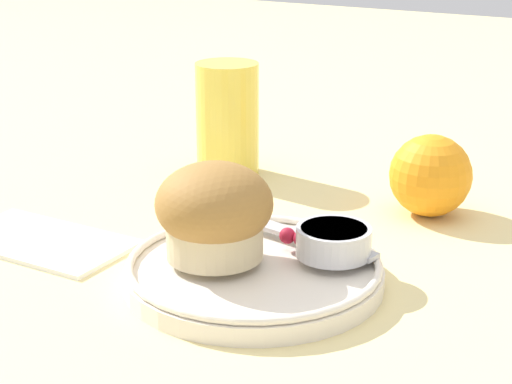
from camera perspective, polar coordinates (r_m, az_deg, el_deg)
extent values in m
plane|color=beige|center=(0.65, 1.91, -5.55)|extent=(3.00, 3.00, 0.00)
cylinder|color=silver|center=(0.64, -0.14, -5.55)|extent=(0.19, 0.19, 0.01)
torus|color=silver|center=(0.63, -0.14, -4.73)|extent=(0.19, 0.19, 0.01)
cylinder|color=beige|center=(0.63, -2.77, -2.87)|extent=(0.07, 0.07, 0.03)
ellipsoid|color=olive|center=(0.62, -2.81, -0.78)|extent=(0.09, 0.09, 0.06)
cylinder|color=silver|center=(0.64, 5.19, -3.29)|extent=(0.06, 0.06, 0.02)
cylinder|color=white|center=(0.63, 5.21, -2.56)|extent=(0.05, 0.05, 0.00)
sphere|color=maroon|center=(0.66, 2.11, -2.93)|extent=(0.01, 0.01, 0.01)
sphere|color=maroon|center=(0.65, 3.05, -3.13)|extent=(0.01, 0.01, 0.01)
cube|color=#B7B7BC|center=(0.67, 2.23, -2.71)|extent=(0.16, 0.04, 0.00)
sphere|color=orange|center=(0.78, 11.56, 1.08)|extent=(0.07, 0.07, 0.07)
cylinder|color=#EAD14C|center=(0.87, -1.92, 4.86)|extent=(0.06, 0.06, 0.12)
cube|color=white|center=(0.73, -14.08, -3.08)|extent=(0.15, 0.08, 0.01)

